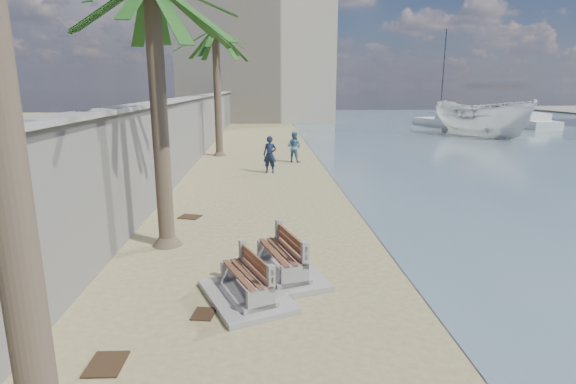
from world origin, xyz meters
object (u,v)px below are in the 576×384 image
person_a (270,152)px  yacht_far (446,124)px  person_b (294,145)px  boat_cruiser (482,117)px  sailboat_west (440,119)px  yacht_near (525,123)px  bench_near (281,259)px  palm_back (215,32)px  bench_far (246,281)px

person_a → yacht_far: (18.62, 24.36, -0.69)m
person_b → boat_cruiser: boat_cruiser is taller
yacht_far → sailboat_west: sailboat_west is taller
yacht_far → sailboat_west: bearing=-30.6°
yacht_near → bench_near: bearing=147.3°
bench_near → person_b: 15.63m
sailboat_west → palm_back: bearing=-133.1°
person_a → person_b: person_a is taller
palm_back → person_a: 9.00m
person_a → boat_cruiser: size_ratio=0.50×
bench_near → yacht_near: size_ratio=0.28×
boat_cruiser → yacht_near: bearing=18.0°
bench_near → bench_far: bench_near is taller
yacht_near → person_a: bearing=135.9°
yacht_near → sailboat_west: sailboat_west is taller
bench_near → sailboat_west: (20.53, 43.43, -0.09)m
bench_near → yacht_near: yacht_near is taller
yacht_near → palm_back: bearing=125.8°
palm_back → yacht_far: (21.64, 18.55, -6.87)m
person_a → boat_cruiser: (18.00, 15.37, 0.62)m
boat_cruiser → yacht_far: (0.62, 8.98, -1.31)m
palm_back → bench_far: bearing=-83.0°
person_a → person_b: 3.48m
yacht_far → bench_far: bearing=139.0°
boat_cruiser → sailboat_west: sailboat_west is taller
palm_back → person_a: palm_back is taller
person_b → sailboat_west: bearing=-95.6°
bench_far → yacht_far: yacht_far is taller
bench_far → boat_cruiser: bearing=57.1°
palm_back → yacht_near: bearing=32.3°
person_b → boat_cruiser: size_ratio=0.46×
yacht_near → boat_cruiser: bearing=139.1°
bench_near → boat_cruiser: 33.06m
sailboat_west → person_b: bearing=-124.6°
bench_near → boat_cruiser: bearing=57.1°
boat_cruiser → sailboat_west: (2.61, 15.68, -1.33)m
bench_near → yacht_far: 41.15m
bench_near → yacht_far: size_ratio=0.32×
person_a → person_b: size_ratio=1.09×
bench_near → bench_far: bearing=-124.8°
bench_far → person_b: bearing=82.9°
bench_far → yacht_near: size_ratio=0.26×
boat_cruiser → yacht_near: boat_cruiser is taller
person_b → yacht_near: (26.21, 21.98, -0.60)m
bench_far → sailboat_west: sailboat_west is taller
boat_cruiser → palm_back: bearing=176.9°
sailboat_west → yacht_near: bearing=-40.1°
person_a → sailboat_west: bearing=74.1°
boat_cruiser → yacht_near: 13.78m
person_b → sailboat_west: 33.85m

